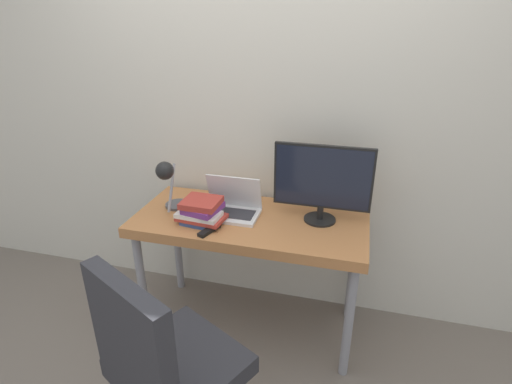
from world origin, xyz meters
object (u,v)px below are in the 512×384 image
Objects in this scene: monitor at (322,181)px; desk_lamp at (168,180)px; laptop at (232,207)px; book_stack at (201,211)px; office_chair at (162,360)px.

monitor reaches higher than desk_lamp.
desk_lamp is at bearing -171.41° from monitor.
monitor is at bearing 8.59° from desk_lamp.
laptop is 0.60× the size of monitor.
monitor is 0.69m from book_stack.
desk_lamp is 1.19× the size of book_stack.
laptop is at bearing 46.32° from book_stack.
office_chair is (-0.01, -0.91, -0.26)m from laptop.
office_chair is 0.83m from book_stack.
desk_lamp is 1.00m from office_chair.
desk_lamp reaches higher than book_stack.
book_stack is (0.22, -0.07, -0.14)m from desk_lamp.
monitor is 0.87m from desk_lamp.
office_chair is (-0.51, -0.97, -0.46)m from monitor.
laptop reaches higher than book_stack.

